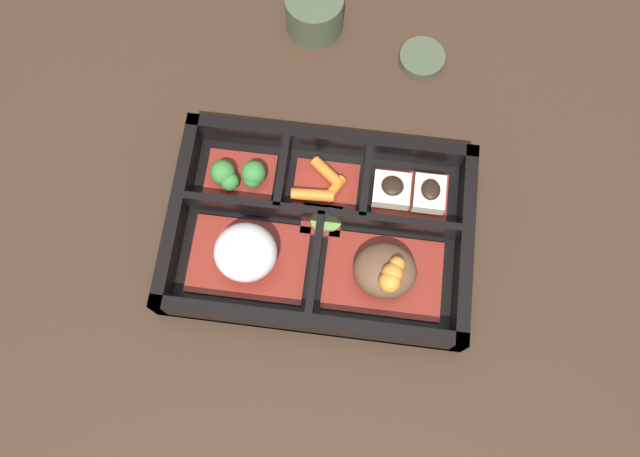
# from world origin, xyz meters

# --- Properties ---
(ground_plane) EXTENTS (3.00, 3.00, 0.00)m
(ground_plane) POSITION_xyz_m (0.00, 0.00, 0.00)
(ground_plane) COLOR #382619
(bento_base) EXTENTS (0.32, 0.22, 0.01)m
(bento_base) POSITION_xyz_m (0.00, 0.00, 0.01)
(bento_base) COLOR black
(bento_base) RESTS_ON ground_plane
(bento_rim) EXTENTS (0.32, 0.22, 0.04)m
(bento_rim) POSITION_xyz_m (0.00, -0.00, 0.02)
(bento_rim) COLOR black
(bento_rim) RESTS_ON ground_plane
(bowl_stew) EXTENTS (0.13, 0.09, 0.06)m
(bowl_stew) POSITION_xyz_m (-0.07, 0.04, 0.03)
(bowl_stew) COLOR maroon
(bowl_stew) RESTS_ON bento_base
(bowl_rice) EXTENTS (0.13, 0.09, 0.05)m
(bowl_rice) POSITION_xyz_m (0.07, 0.04, 0.03)
(bowl_rice) COLOR maroon
(bowl_rice) RESTS_ON bento_base
(bowl_tofu) EXTENTS (0.08, 0.06, 0.03)m
(bowl_tofu) POSITION_xyz_m (-0.09, -0.05, 0.02)
(bowl_tofu) COLOR maroon
(bowl_tofu) RESTS_ON bento_base
(bowl_carrots) EXTENTS (0.07, 0.06, 0.02)m
(bowl_carrots) POSITION_xyz_m (0.00, -0.05, 0.02)
(bowl_carrots) COLOR maroon
(bowl_carrots) RESTS_ON bento_base
(bowl_greens) EXTENTS (0.08, 0.06, 0.03)m
(bowl_greens) POSITION_xyz_m (0.10, -0.05, 0.02)
(bowl_greens) COLOR maroon
(bowl_greens) RESTS_ON bento_base
(bowl_pickles) EXTENTS (0.04, 0.04, 0.01)m
(bowl_pickles) POSITION_xyz_m (-0.00, -0.01, 0.02)
(bowl_pickles) COLOR maroon
(bowl_pickles) RESTS_ON bento_base
(tea_cup) EXTENTS (0.07, 0.07, 0.05)m
(tea_cup) POSITION_xyz_m (0.04, -0.27, 0.03)
(tea_cup) COLOR #424C38
(tea_cup) RESTS_ON ground_plane
(sauce_dish) EXTENTS (0.06, 0.06, 0.01)m
(sauce_dish) POSITION_xyz_m (-0.10, -0.24, 0.01)
(sauce_dish) COLOR #424C38
(sauce_dish) RESTS_ON ground_plane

